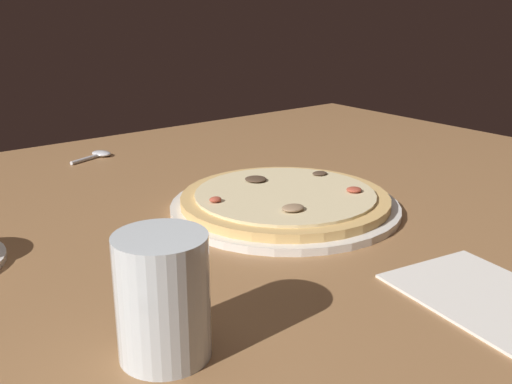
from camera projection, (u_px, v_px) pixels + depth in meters
The scene contains 5 objects.
dining_table at pixel (227, 229), 82.20cm from camera, with size 150.00×110.00×4.00cm, color #996B42.
pizza_main at pixel (285, 202), 83.19cm from camera, with size 31.79×31.79×3.32cm.
water_glass at pixel (163, 302), 48.45cm from camera, with size 7.67×7.67×10.67cm.
paper_menu at pixel (492, 300), 58.62cm from camera, with size 13.14×19.30×0.30cm, color white.
spoon at pixel (99, 154), 110.99cm from camera, with size 9.37×5.41×1.00cm.
Camera 1 is at (-43.95, -62.77, 32.43)cm, focal length 42.11 mm.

